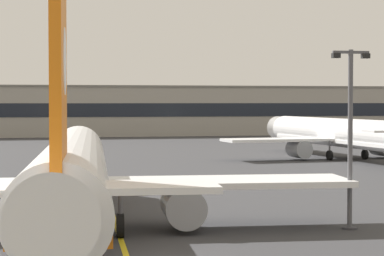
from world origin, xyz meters
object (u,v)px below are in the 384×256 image
object	(u,v)px
airliner_background	(341,134)
safety_cone_by_nose_gear	(66,195)
airliner_foreground	(72,173)
apron_lamp_post	(350,135)

from	to	relation	value
airliner_background	safety_cone_by_nose_gear	world-z (taller)	airliner_background
airliner_foreground	airliner_background	world-z (taller)	airliner_foreground
apron_lamp_post	safety_cone_by_nose_gear	xyz separation A→B (m)	(-15.48, 17.20, -5.18)
airliner_foreground	airliner_background	distance (m)	59.96
airliner_background	apron_lamp_post	xyz separation A→B (m)	(-20.29, -49.89, 2.21)
apron_lamp_post	safety_cone_by_nose_gear	size ratio (longest dim) A/B	18.72
airliner_background	apron_lamp_post	size ratio (longest dim) A/B	3.85
airliner_foreground	apron_lamp_post	xyz separation A→B (m)	(15.69, -1.92, 2.06)
airliner_background	safety_cone_by_nose_gear	distance (m)	48.54
airliner_background	airliner_foreground	bearing A→B (deg)	-126.87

